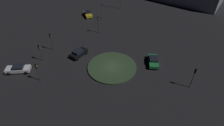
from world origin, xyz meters
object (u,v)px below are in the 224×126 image
at_px(traffic_light_southwest, 194,74).
at_px(traffic_light_northeast, 51,39).
at_px(traffic_light_north, 40,50).
at_px(car_white, 18,69).
at_px(traffic_light_north_near, 37,69).
at_px(car_black, 79,53).
at_px(streetlamp_east, 102,1).
at_px(car_yellow, 88,14).
at_px(car_green, 153,61).
at_px(traffic_light_east, 98,22).

height_order(traffic_light_southwest, traffic_light_northeast, traffic_light_southwest).
bearing_deg(traffic_light_north, car_white, -125.65).
bearing_deg(traffic_light_southwest, traffic_light_north, 6.18).
bearing_deg(traffic_light_north_near, car_black, 36.02).
xyz_separation_m(traffic_light_north_near, traffic_light_northeast, (9.71, -2.01, 0.15)).
bearing_deg(traffic_light_north_near, car_white, 138.20).
bearing_deg(car_black, streetlamp_east, 22.20).
distance_m(car_yellow, car_green, 27.54).
bearing_deg(car_white, traffic_light_northeast, -127.41).
xyz_separation_m(car_green, traffic_light_east, (14.91, 9.07, 2.42)).
height_order(car_green, traffic_light_southwest, traffic_light_southwest).
bearing_deg(traffic_light_east, traffic_light_southwest, 27.70).
bearing_deg(car_green, traffic_light_north, -87.76).
xyz_separation_m(traffic_light_north, traffic_light_northeast, (3.51, -2.10, 0.22)).
relative_size(car_white, streetlamp_east, 0.56).
xyz_separation_m(traffic_light_north, traffic_light_southwest, (-13.54, -26.22, 0.35)).
distance_m(traffic_light_north, traffic_light_north_near, 6.20).
bearing_deg(streetlamp_east, traffic_light_north, 136.61).
xyz_separation_m(car_yellow, traffic_light_north, (-19.50, 11.74, 2.00)).
bearing_deg(traffic_light_north_near, traffic_light_northeast, 74.79).
distance_m(car_green, traffic_light_southwest, 8.86).
distance_m(car_green, streetlamp_east, 24.09).
height_order(car_white, traffic_light_north_near, traffic_light_north_near).
relative_size(traffic_light_north, streetlamp_east, 0.46).
relative_size(car_green, traffic_light_north_near, 1.17).
distance_m(car_white, traffic_light_east, 21.29).
distance_m(traffic_light_north_near, streetlamp_east, 28.05).
bearing_deg(traffic_light_northeast, traffic_light_north_near, -64.64).
relative_size(traffic_light_northeast, streetlamp_east, 0.50).
bearing_deg(car_green, traffic_light_northeast, -97.87).
bearing_deg(car_green, car_white, -79.68).
bearing_deg(traffic_light_north, streetlamp_east, 67.74).
relative_size(car_white, traffic_light_north_near, 1.20).
relative_size(car_white, car_black, 1.14).
bearing_deg(traffic_light_southwest, car_white, 14.04).
xyz_separation_m(car_white, streetlamp_east, (19.60, -20.15, 4.65)).
relative_size(car_green, traffic_light_southwest, 1.06).
bearing_deg(traffic_light_northeast, car_white, -98.20).
distance_m(car_white, car_yellow, 27.42).
bearing_deg(traffic_light_southwest, car_black, -2.53).
height_order(car_yellow, car_green, car_yellow).
bearing_deg(car_black, traffic_light_southwest, -77.54).
distance_m(car_yellow, streetlamp_east, 6.80).
xyz_separation_m(traffic_light_east, streetlamp_east, (7.82, -2.58, 2.26)).
bearing_deg(car_black, car_green, -63.27).
relative_size(car_white, traffic_light_east, 1.07).
height_order(traffic_light_northeast, streetlamp_east, streetlamp_east).
height_order(car_white, car_black, car_black).
bearing_deg(traffic_light_northeast, car_green, 12.15).
xyz_separation_m(traffic_light_north, traffic_light_north_near, (-6.20, -0.09, 0.07)).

